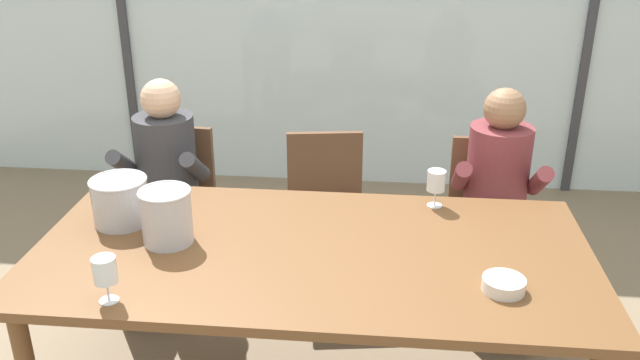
{
  "coord_description": "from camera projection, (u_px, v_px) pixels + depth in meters",
  "views": [
    {
      "loc": [
        0.27,
        -2.35,
        2.11
      ],
      "look_at": [
        0.0,
        0.35,
        0.93
      ],
      "focal_mm": 37.52,
      "sensor_mm": 36.0,
      "label": 1
    }
  ],
  "objects": [
    {
      "name": "window_mullion_right",
      "position": [
        592.0,
        18.0,
        4.62
      ],
      "size": [
        0.06,
        0.06,
        2.6
      ],
      "primitive_type": "cube",
      "color": "#38383D",
      "rests_on": "ground"
    },
    {
      "name": "dining_table",
      "position": [
        312.0,
        263.0,
        2.73
      ],
      "size": [
        2.25,
        1.11,
        0.78
      ],
      "color": "brown",
      "rests_on": "ground"
    },
    {
      "name": "person_charcoal_jacket",
      "position": [
        164.0,
        177.0,
        3.57
      ],
      "size": [
        0.46,
        0.61,
        1.22
      ],
      "rotation": [
        0.0,
        0.0,
        0.01
      ],
      "color": "#38383D",
      "rests_on": "ground"
    },
    {
      "name": "wine_glass_by_left_taster",
      "position": [
        436.0,
        181.0,
        3.02
      ],
      "size": [
        0.08,
        0.08,
        0.17
      ],
      "color": "silver",
      "rests_on": "dining_table"
    },
    {
      "name": "chair_left_of_center",
      "position": [
        326.0,
        202.0,
        3.69
      ],
      "size": [
        0.5,
        0.5,
        0.9
      ],
      "rotation": [
        0.0,
        0.0,
        0.15
      ],
      "color": "brown",
      "rests_on": "ground"
    },
    {
      "name": "tasting_bowl",
      "position": [
        504.0,
        285.0,
        2.41
      ],
      "size": [
        0.16,
        0.16,
        0.05
      ],
      "primitive_type": "cylinder",
      "color": "silver",
      "rests_on": "dining_table"
    },
    {
      "name": "wine_glass_near_bucket",
      "position": [
        105.0,
        272.0,
        2.31
      ],
      "size": [
        0.08,
        0.08,
        0.17
      ],
      "color": "silver",
      "rests_on": "dining_table"
    },
    {
      "name": "ice_bucket_primary",
      "position": [
        166.0,
        216.0,
        2.71
      ],
      "size": [
        0.21,
        0.21,
        0.23
      ],
      "color": "#B7B7BC",
      "rests_on": "dining_table"
    },
    {
      "name": "ice_bucket_secondary",
      "position": [
        120.0,
        200.0,
        2.87
      ],
      "size": [
        0.25,
        0.25,
        0.21
      ],
      "color": "#B7B7BC",
      "rests_on": "dining_table"
    },
    {
      "name": "window_glass_panel",
      "position": [
        350.0,
        13.0,
        4.79
      ],
      "size": [
        7.45,
        0.03,
        2.6
      ],
      "primitive_type": "cube",
      "color": "silver",
      "rests_on": "ground"
    },
    {
      "name": "person_maroon_top",
      "position": [
        497.0,
        191.0,
        3.41
      ],
      "size": [
        0.48,
        0.62,
        1.22
      ],
      "rotation": [
        0.0,
        0.0,
        -0.05
      ],
      "color": "brown",
      "rests_on": "ground"
    },
    {
      "name": "chair_center",
      "position": [
        488.0,
        209.0,
        3.61
      ],
      "size": [
        0.45,
        0.45,
        0.9
      ],
      "rotation": [
        0.0,
        0.0,
        -0.01
      ],
      "color": "brown",
      "rests_on": "ground"
    },
    {
      "name": "window_mullion_left",
      "position": [
        122.0,
        10.0,
        4.92
      ],
      "size": [
        0.06,
        0.06,
        2.6
      ],
      "primitive_type": "cube",
      "color": "#38383D",
      "rests_on": "ground"
    },
    {
      "name": "chair_near_curtain",
      "position": [
        174.0,
        194.0,
        3.78
      ],
      "size": [
        0.47,
        0.47,
        0.9
      ],
      "rotation": [
        0.0,
        0.0,
        -0.07
      ],
      "color": "brown",
      "rests_on": "ground"
    },
    {
      "name": "ground",
      "position": [
        331.0,
        281.0,
        3.92
      ],
      "size": [
        14.0,
        14.0,
        0.0
      ],
      "primitive_type": "plane",
      "color": "#847056"
    }
  ]
}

